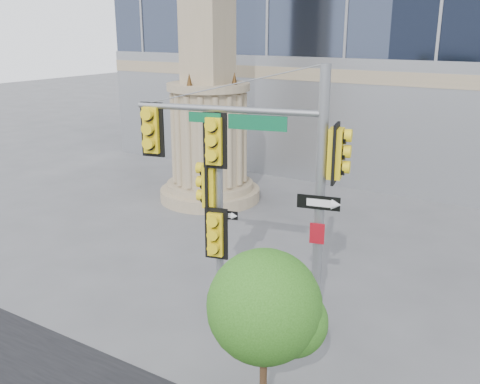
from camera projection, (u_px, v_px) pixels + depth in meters
The scene contains 5 objects.
ground at pixel (200, 330), 13.51m from camera, with size 120.00×120.00×0.00m, color #545456.
monument at pixel (208, 73), 22.21m from camera, with size 4.40×4.40×16.60m.
main_signal_pole at pixel (271, 171), 12.64m from camera, with size 5.02×1.61×6.57m.
secondary_signal_pole at pixel (215, 198), 13.46m from camera, with size 1.01×0.73×5.47m.
street_tree at pixel (267, 311), 9.93m from camera, with size 2.22×2.16×3.45m.
Camera 1 is at (7.14, -9.54, 7.32)m, focal length 40.00 mm.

